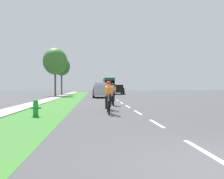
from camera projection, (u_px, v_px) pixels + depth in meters
The scene contains 14 objects.
ground_plane at pixel (116, 100), 23.38m from camera, with size 120.00×120.00×0.00m, color #424244.
grass_verge at pixel (69, 100), 23.01m from camera, with size 2.63×70.00×0.01m, color #38722D.
sidewalk_concrete at pixel (49, 100), 22.85m from camera, with size 1.33×70.00×0.10m, color #9E998E.
lane_markings_center at pixel (113, 98), 27.37m from camera, with size 0.12×54.30×0.01m.
fire_hydrant_green at pixel (36, 108), 9.99m from camera, with size 0.44×0.38×0.76m.
cyclist_lead at pixel (108, 97), 11.13m from camera, with size 0.42×1.72×1.58m.
cyclist_trailing at pixel (109, 96), 13.01m from camera, with size 0.42×1.72×1.58m.
cyclist_distant at pixel (113, 94), 15.97m from camera, with size 0.42×1.72×1.58m.
suv_silver at pixel (101, 90), 27.95m from camera, with size 2.15×4.70×1.79m.
pickup_black at pixel (117, 89), 39.66m from camera, with size 2.22×5.10×1.64m.
sedan_maroon at pixel (97, 89), 52.24m from camera, with size 1.98×4.30×1.52m.
bus_dark_green at pixel (108, 84), 60.76m from camera, with size 2.78×11.60×3.48m.
street_tree_near at pixel (55, 61), 32.21m from camera, with size 3.41×3.41×6.76m.
street_tree_far at pixel (62, 67), 38.57m from camera, with size 2.80×2.80×6.26m.
Camera 1 is at (-2.24, -3.27, 1.32)m, focal length 36.70 mm.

